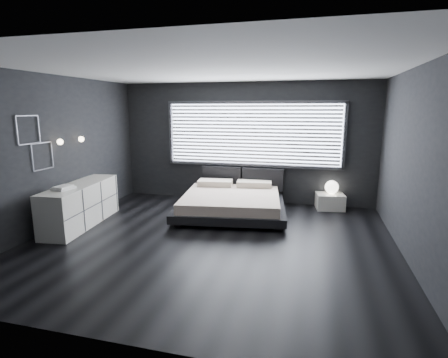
# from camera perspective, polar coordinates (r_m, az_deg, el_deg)

# --- Properties ---
(room) EXTENTS (6.04, 6.00, 2.80)m
(room) POSITION_cam_1_polar(r_m,az_deg,el_deg) (5.64, -2.19, 3.32)
(room) COLOR black
(room) RESTS_ON ground
(window) EXTENTS (4.14, 0.09, 1.52)m
(window) POSITION_cam_1_polar(r_m,az_deg,el_deg) (8.19, 4.67, 7.30)
(window) COLOR white
(window) RESTS_ON ground
(headboard) EXTENTS (1.96, 0.16, 0.52)m
(headboard) POSITION_cam_1_polar(r_m,az_deg,el_deg) (8.32, 2.96, 0.15)
(headboard) COLOR black
(headboard) RESTS_ON ground
(sconce_near) EXTENTS (0.18, 0.11, 0.11)m
(sconce_near) POSITION_cam_1_polar(r_m,az_deg,el_deg) (7.06, -25.21, 5.51)
(sconce_near) COLOR silver
(sconce_near) RESTS_ON ground
(sconce_far) EXTENTS (0.18, 0.11, 0.11)m
(sconce_far) POSITION_cam_1_polar(r_m,az_deg,el_deg) (7.52, -22.30, 6.05)
(sconce_far) COLOR silver
(sconce_far) RESTS_ON ground
(wall_art_upper) EXTENTS (0.01, 0.48, 0.48)m
(wall_art_upper) POSITION_cam_1_polar(r_m,az_deg,el_deg) (6.65, -29.31, 7.01)
(wall_art_upper) COLOR #47474C
(wall_art_upper) RESTS_ON ground
(wall_art_lower) EXTENTS (0.01, 0.48, 0.48)m
(wall_art_lower) POSITION_cam_1_polar(r_m,az_deg,el_deg) (6.88, -27.50, 3.33)
(wall_art_lower) COLOR #47474C
(wall_art_lower) RESTS_ON ground
(bed) EXTENTS (2.47, 2.38, 0.57)m
(bed) POSITION_cam_1_polar(r_m,az_deg,el_deg) (7.39, 1.23, -3.71)
(bed) COLOR black
(bed) RESTS_ON ground
(nightstand) EXTENTS (0.66, 0.58, 0.34)m
(nightstand) POSITION_cam_1_polar(r_m,az_deg,el_deg) (8.11, 16.90, -3.51)
(nightstand) COLOR white
(nightstand) RESTS_ON ground
(orb_lamp) EXTENTS (0.29, 0.29, 0.29)m
(orb_lamp) POSITION_cam_1_polar(r_m,az_deg,el_deg) (8.07, 17.17, -1.27)
(orb_lamp) COLOR white
(orb_lamp) RESTS_ON nightstand
(dresser) EXTENTS (0.78, 2.04, 0.80)m
(dresser) POSITION_cam_1_polar(r_m,az_deg,el_deg) (7.21, -22.29, -3.87)
(dresser) COLOR white
(dresser) RESTS_ON ground
(book_stack) EXTENTS (0.31, 0.37, 0.07)m
(book_stack) POSITION_cam_1_polar(r_m,az_deg,el_deg) (6.75, -24.75, -1.31)
(book_stack) COLOR white
(book_stack) RESTS_ON dresser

